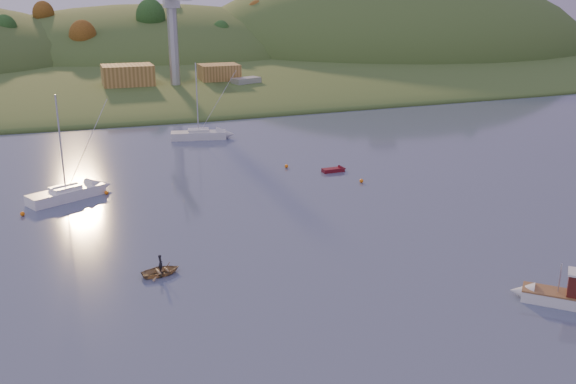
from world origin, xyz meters
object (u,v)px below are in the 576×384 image
object	(u,v)px
fishing_boat	(552,293)
canoe	(161,271)
red_tender	(337,169)
sailboat_near	(66,193)
sailboat_far	(199,134)

from	to	relation	value
fishing_boat	canoe	bearing A→B (deg)	14.47
fishing_boat	red_tender	world-z (taller)	fishing_boat
sailboat_near	red_tender	bearing A→B (deg)	-26.21
sailboat_far	canoe	bearing A→B (deg)	-94.69
sailboat_far	canoe	world-z (taller)	sailboat_far
fishing_boat	sailboat_near	distance (m)	53.15
fishing_boat	red_tender	size ratio (longest dim) A/B	1.65
sailboat_far	canoe	xyz separation A→B (m)	(-13.90, -49.94, -0.44)
fishing_boat	sailboat_far	xyz separation A→B (m)	(-14.24, 65.36, -0.08)
fishing_boat	canoe	xyz separation A→B (m)	(-28.13, 15.42, -0.52)
fishing_boat	sailboat_far	bearing A→B (deg)	-34.52
sailboat_near	sailboat_far	distance (m)	33.19
canoe	fishing_boat	bearing A→B (deg)	-129.55
sailboat_near	sailboat_far	size ratio (longest dim) A/B	1.00
sailboat_far	red_tender	distance (m)	28.64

